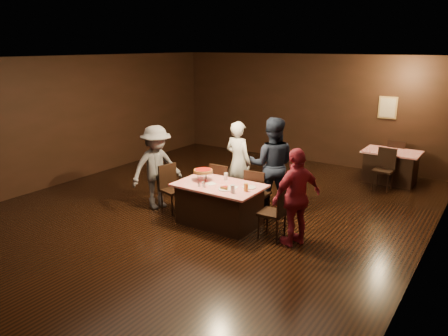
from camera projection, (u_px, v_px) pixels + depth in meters
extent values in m
plane|color=black|center=(203.00, 213.00, 8.71)|extent=(10.00, 10.00, 0.00)
cube|color=silver|center=(201.00, 58.00, 7.89)|extent=(8.00, 10.00, 0.04)
cube|color=black|center=(307.00, 109.00, 12.31)|extent=(8.00, 0.04, 3.00)
cube|color=black|center=(67.00, 120.00, 10.43)|extent=(0.04, 10.00, 3.00)
cube|color=black|center=(429.00, 172.00, 6.17)|extent=(0.04, 10.00, 3.00)
cube|color=tan|center=(388.00, 108.00, 11.06)|extent=(0.46, 0.03, 0.56)
cube|color=beige|center=(388.00, 108.00, 11.04)|extent=(0.38, 0.01, 0.48)
cube|color=red|center=(219.00, 204.00, 8.10)|extent=(1.60, 1.00, 0.77)
cube|color=#AF0B14|center=(390.00, 167.00, 10.60)|extent=(1.30, 0.90, 0.77)
cube|color=black|center=(224.00, 185.00, 8.89)|extent=(0.43, 0.43, 0.95)
cube|color=black|center=(258.00, 193.00, 8.46)|extent=(0.45, 0.45, 0.95)
cube|color=black|center=(173.00, 189.00, 8.66)|extent=(0.51, 0.51, 0.95)
cube|color=black|center=(272.00, 212.00, 7.49)|extent=(0.44, 0.44, 0.95)
cube|color=black|center=(383.00, 170.00, 10.01)|extent=(0.44, 0.44, 0.95)
cube|color=black|center=(397.00, 158.00, 11.06)|extent=(0.44, 0.44, 0.95)
imported|color=silver|center=(238.00, 162.00, 9.16)|extent=(0.69, 0.51, 1.73)
imported|color=black|center=(272.00, 165.00, 8.61)|extent=(1.14, 1.03, 1.90)
imported|color=#555459|center=(157.00, 167.00, 8.81)|extent=(0.97, 1.25, 1.70)
imported|color=maroon|center=(297.00, 197.00, 7.16)|extent=(0.77, 1.05, 1.66)
cylinder|color=black|center=(206.00, 175.00, 8.31)|extent=(0.01, 0.01, 0.15)
cylinder|color=black|center=(198.00, 176.00, 8.23)|extent=(0.01, 0.01, 0.15)
cylinder|color=black|center=(205.00, 178.00, 8.14)|extent=(0.01, 0.01, 0.15)
cylinder|color=silver|center=(203.00, 172.00, 8.20)|extent=(0.38, 0.38, 0.01)
cylinder|color=#B27233|center=(203.00, 171.00, 8.20)|extent=(0.35, 0.35, 0.05)
cylinder|color=#A5140C|center=(203.00, 169.00, 8.19)|extent=(0.30, 0.30, 0.01)
cylinder|color=white|center=(225.00, 189.00, 7.71)|extent=(0.25, 0.25, 0.01)
cylinder|color=#B27233|center=(225.00, 188.00, 7.71)|extent=(0.18, 0.18, 0.04)
cylinder|color=#A5140C|center=(225.00, 186.00, 7.70)|extent=(0.14, 0.14, 0.01)
cylinder|color=white|center=(249.00, 187.00, 7.82)|extent=(0.25, 0.25, 0.01)
cylinder|color=silver|center=(233.00, 189.00, 7.54)|extent=(0.08, 0.08, 0.14)
cylinder|color=#BF7F26|center=(246.00, 187.00, 7.62)|extent=(0.08, 0.08, 0.14)
cylinder|color=silver|center=(226.00, 176.00, 8.24)|extent=(0.08, 0.08, 0.14)
cylinder|color=silver|center=(203.00, 184.00, 7.88)|extent=(0.04, 0.04, 0.08)
cylinder|color=silver|center=(203.00, 182.00, 7.87)|extent=(0.05, 0.05, 0.02)
cylinder|color=silver|center=(204.00, 186.00, 7.81)|extent=(0.04, 0.04, 0.08)
cylinder|color=silver|center=(204.00, 183.00, 7.79)|extent=(0.05, 0.05, 0.02)
cylinder|color=silver|center=(199.00, 184.00, 7.87)|extent=(0.04, 0.04, 0.08)
cylinder|color=silver|center=(199.00, 182.00, 7.86)|extent=(0.05, 0.05, 0.02)
cube|color=white|center=(233.00, 187.00, 7.83)|extent=(0.19, 0.19, 0.01)
cube|color=white|center=(211.00, 184.00, 8.03)|extent=(0.21, 0.21, 0.01)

